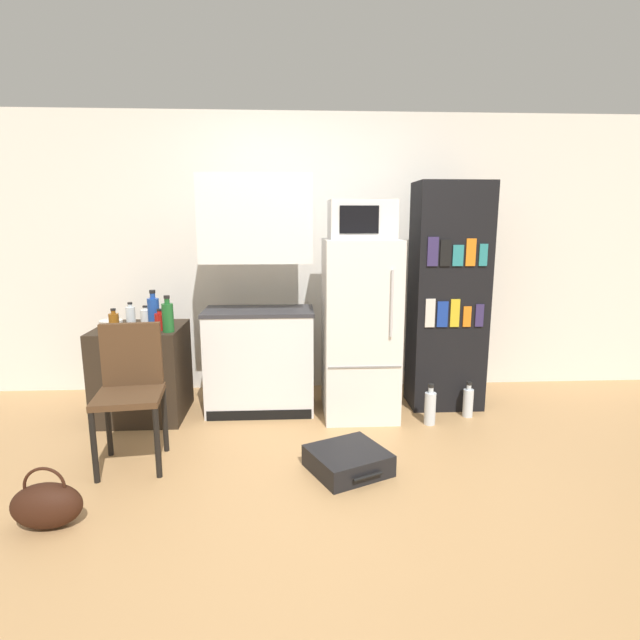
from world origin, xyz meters
TOP-DOWN VIEW (x-y plane):
  - ground_plane at (0.00, 0.00)m, footprint 24.00×24.00m
  - wall_back at (0.20, 2.00)m, footprint 6.40×0.10m
  - side_table at (-1.36, 1.29)m, footprint 0.66×0.62m
  - kitchen_hutch at (-0.42, 1.37)m, footprint 0.88×0.48m
  - refrigerator at (0.39, 1.27)m, footprint 0.58×0.68m
  - microwave at (0.39, 1.27)m, footprint 0.50×0.43m
  - bookshelf at (1.14, 1.40)m, footprint 0.59×0.40m
  - bottle_clear_short at (-1.45, 1.39)m, footprint 0.07×0.07m
  - bottle_amber_beer at (-1.49, 1.13)m, footprint 0.07×0.07m
  - bottle_ketchup_red at (-1.16, 1.17)m, footprint 0.08×0.08m
  - bottle_green_tall at (-1.08, 1.10)m, footprint 0.09×0.09m
  - bottle_blue_soda at (-1.23, 1.26)m, footprint 0.09×0.09m
  - bottle_milk_white at (-1.32, 1.35)m, footprint 0.08×0.08m
  - bowl at (-1.59, 1.33)m, footprint 0.17×0.17m
  - chair at (-1.20, 0.51)m, footprint 0.44×0.45m
  - suitcase_large_flat at (0.19, 0.28)m, footprint 0.58×0.57m
  - handbag at (-1.42, -0.22)m, footprint 0.36×0.20m
  - water_bottle_front at (0.91, 0.98)m, footprint 0.09×0.09m
  - water_bottle_middle at (1.26, 1.12)m, footprint 0.08×0.08m

SIDE VIEW (x-z plane):
  - ground_plane at x=0.00m, z-range 0.00..0.00m
  - suitcase_large_flat at x=0.19m, z-range 0.00..0.14m
  - water_bottle_middle at x=1.26m, z-range -0.02..0.27m
  - handbag at x=-1.42m, z-range -0.04..0.29m
  - water_bottle_front at x=0.91m, z-range -0.03..0.30m
  - side_table at x=-1.36m, z-range 0.00..0.74m
  - chair at x=-1.20m, z-range 0.09..1.00m
  - refrigerator at x=0.39m, z-range 0.00..1.42m
  - bowl at x=-1.59m, z-range 0.74..0.78m
  - bottle_milk_white at x=-1.32m, z-range 0.72..0.88m
  - bottle_ketchup_red at x=-1.16m, z-range 0.72..0.89m
  - bottle_amber_beer at x=-1.49m, z-range 0.72..0.90m
  - bottle_clear_short at x=-1.45m, z-range 0.72..0.90m
  - bottle_green_tall at x=-1.08m, z-range 0.71..0.99m
  - bottle_blue_soda at x=-1.23m, z-range 0.71..1.01m
  - kitchen_hutch at x=-0.42m, z-range -0.07..1.84m
  - bookshelf at x=1.14m, z-range 0.00..1.87m
  - wall_back at x=0.20m, z-range 0.00..2.49m
  - microwave at x=0.39m, z-range 1.42..1.71m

